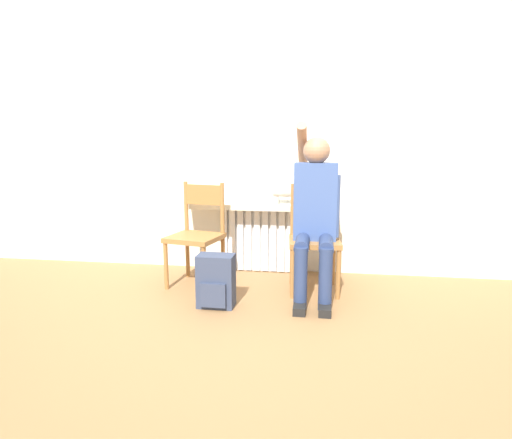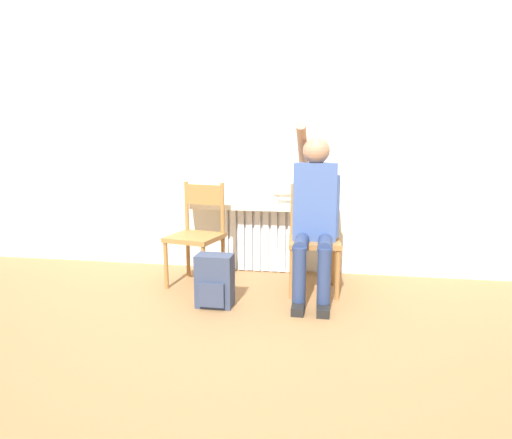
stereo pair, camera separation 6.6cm
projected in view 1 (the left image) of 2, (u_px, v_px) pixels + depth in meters
name	position (u px, v px, depth m)	size (l,w,h in m)	color
ground_plane	(239.00, 318.00, 2.99)	(12.00, 12.00, 0.00)	olive
wall_with_window	(263.00, 128.00, 3.96)	(7.00, 0.06, 2.70)	silver
radiator	(262.00, 240.00, 4.06)	(0.79, 0.08, 0.61)	white
windowsill	(261.00, 206.00, 3.93)	(1.41, 0.24, 0.05)	beige
window_glass	(262.00, 139.00, 3.94)	(1.35, 0.01, 1.18)	white
chair_left	(197.00, 233.00, 3.66)	(0.48, 0.48, 0.88)	#9E6B38
chair_right	(314.00, 237.00, 3.51)	(0.44, 0.44, 0.88)	#9E6B38
person	(315.00, 209.00, 3.37)	(0.36, 0.98, 1.38)	navy
cat	(289.00, 192.00, 3.82)	(0.42, 0.10, 0.20)	silver
backpack	(216.00, 281.00, 3.18)	(0.27, 0.20, 0.40)	#333D56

